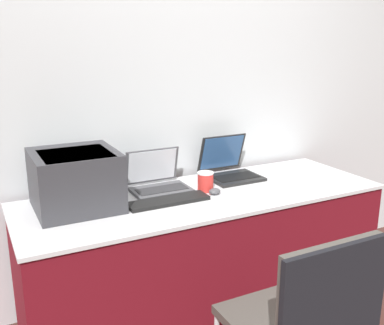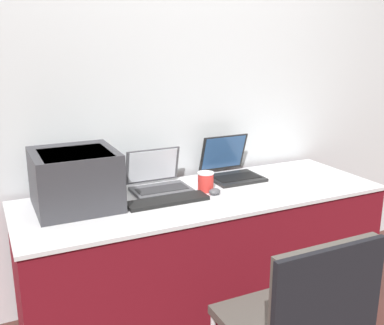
% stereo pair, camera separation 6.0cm
% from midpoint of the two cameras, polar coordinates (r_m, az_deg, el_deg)
% --- Properties ---
extents(wall_back, '(8.00, 0.05, 2.60)m').
position_cam_midpoint_polar(wall_back, '(2.78, -3.27, 9.33)').
color(wall_back, silver).
rests_on(wall_back, ground_plane).
extents(table, '(2.06, 0.71, 0.76)m').
position_cam_midpoint_polar(table, '(2.66, 0.87, -11.69)').
color(table, maroon).
rests_on(table, ground_plane).
extents(printer, '(0.41, 0.41, 0.30)m').
position_cam_midpoint_polar(printer, '(2.34, -15.30, -1.90)').
color(printer, '#333338').
rests_on(printer, table).
extents(laptop_left, '(0.33, 0.27, 0.22)m').
position_cam_midpoint_polar(laptop_left, '(2.58, -5.03, -2.36)').
color(laptop_left, '#4C4C51').
rests_on(laptop_left, table).
extents(laptop_right, '(0.31, 0.33, 0.25)m').
position_cam_midpoint_polar(laptop_right, '(2.81, 4.23, -0.74)').
color(laptop_right, black).
rests_on(laptop_right, table).
extents(external_keyboard, '(0.44, 0.12, 0.02)m').
position_cam_midpoint_polar(external_keyboard, '(2.38, -3.76, -4.90)').
color(external_keyboard, black).
rests_on(external_keyboard, table).
extents(coffee_cup, '(0.09, 0.09, 0.11)m').
position_cam_midpoint_polar(coffee_cup, '(2.54, 1.05, -2.43)').
color(coffee_cup, red).
rests_on(coffee_cup, table).
extents(mouse, '(0.07, 0.05, 0.04)m').
position_cam_midpoint_polar(mouse, '(2.50, 2.21, -3.69)').
color(mouse, '#4C4C51').
rests_on(mouse, table).
extents(chair, '(0.48, 0.49, 0.90)m').
position_cam_midpoint_polar(chair, '(1.88, 13.73, -18.35)').
color(chair, '#4C4742').
rests_on(chair, ground_plane).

